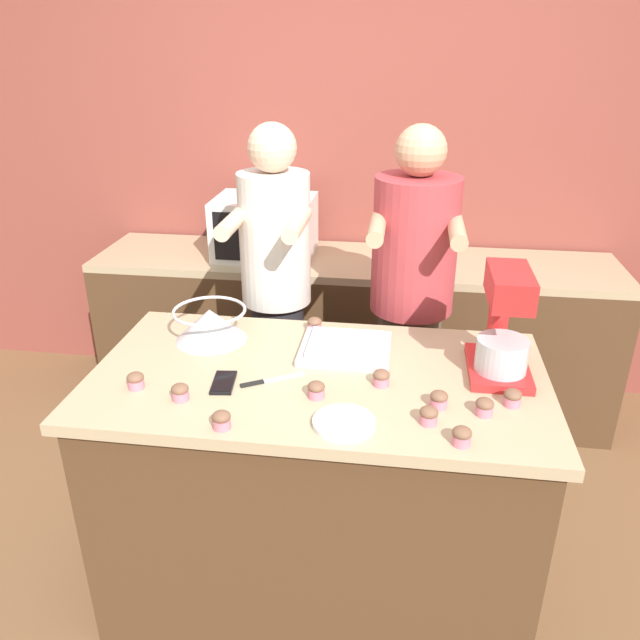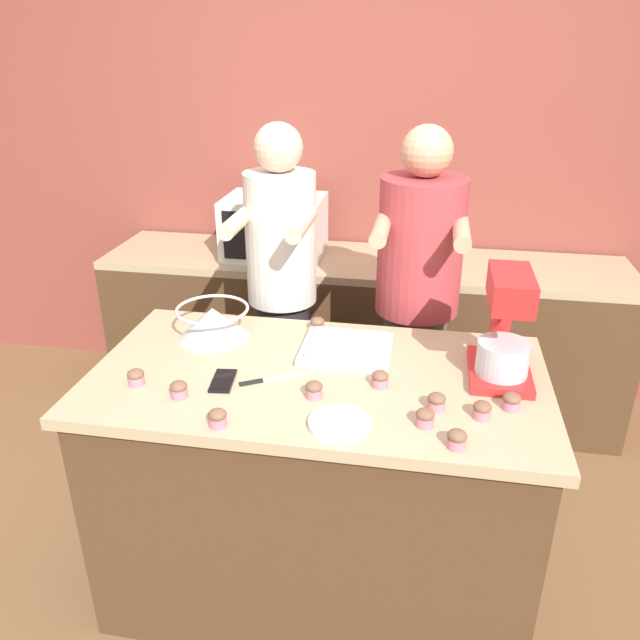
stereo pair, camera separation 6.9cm
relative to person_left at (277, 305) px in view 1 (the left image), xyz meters
The scene contains 24 objects.
ground_plane 1.15m from the person_left, 67.08° to the right, with size 16.00×16.00×0.00m, color brown.
back_wall 1.17m from the person_left, 74.77° to the left, with size 10.00×0.06×2.70m.
island_counter 0.84m from the person_left, 67.08° to the right, with size 1.54×0.83×0.94m.
back_counter 0.87m from the person_left, 67.65° to the left, with size 2.80×0.60×0.89m.
person_left is the anchor object (origin of this frame).
person_right 0.59m from the person_left, ahead, with size 0.36×0.52×1.68m.
stand_mixer 1.07m from the person_left, 33.03° to the right, with size 0.20×0.30×0.37m.
mixing_bowl 0.50m from the person_left, 108.37° to the right, with size 0.27×0.27×0.12m.
baking_tray 0.61m from the person_left, 54.33° to the right, with size 0.32×0.28×0.04m.
microwave_oven 0.73m from the person_left, 106.35° to the left, with size 0.52×0.39×0.32m.
cell_phone 0.78m from the person_left, 91.15° to the right, with size 0.09×0.15×0.01m.
small_plate 1.04m from the person_left, 67.41° to the right, with size 0.19×0.19×0.02m.
knife 0.75m from the person_left, 80.42° to the right, with size 0.20×0.13×0.01m.
cupcake_0 0.89m from the person_left, 108.95° to the right, with size 0.06×0.06×0.05m.
cupcake_1 1.03m from the person_left, 87.23° to the right, with size 0.06×0.06×0.05m.
cupcake_2 1.17m from the person_left, 46.17° to the right, with size 0.06×0.06×0.05m.
cupcake_3 0.87m from the person_left, 55.22° to the right, with size 0.06×0.06×0.05m.
cupcake_4 1.07m from the person_left, 50.51° to the right, with size 0.06×0.06×0.05m.
cupcake_5 0.41m from the person_left, 56.71° to the right, with size 0.06×0.06×0.05m.
cupcake_6 1.25m from the person_left, 53.92° to the right, with size 0.06×0.06×0.05m.
cupcake_7 0.90m from the person_left, 97.82° to the right, with size 0.06×0.06×0.05m.
cupcake_8 1.19m from the person_left, 40.86° to the right, with size 0.06×0.06×0.05m.
cupcake_9 1.12m from the person_left, 54.85° to the right, with size 0.06×0.06×0.05m.
cupcake_10 0.87m from the person_left, 70.04° to the right, with size 0.06×0.06×0.05m.
Camera 1 is at (0.26, -1.82, 1.98)m, focal length 35.00 mm.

